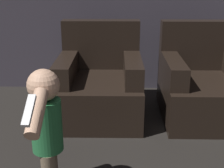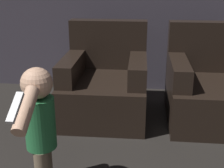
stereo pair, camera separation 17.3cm
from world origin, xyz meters
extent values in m
cube|color=black|center=(-0.01, 3.68, 0.19)|extent=(0.80, 0.91, 0.39)
cube|color=black|center=(-0.01, 4.05, 0.63)|extent=(0.79, 0.17, 0.50)
cube|color=black|center=(-0.32, 3.67, 0.49)|extent=(0.17, 0.74, 0.20)
cube|color=black|center=(0.31, 3.68, 0.49)|extent=(0.17, 0.74, 0.20)
cube|color=black|center=(1.00, 3.68, 0.19)|extent=(0.79, 0.90, 0.39)
cube|color=black|center=(0.99, 4.05, 0.63)|extent=(0.79, 0.16, 0.50)
cube|color=black|center=(0.68, 3.68, 0.49)|extent=(0.16, 0.74, 0.20)
cylinder|color=brown|center=(-0.24, 2.54, 0.17)|extent=(0.09, 0.09, 0.33)
cylinder|color=#236638|center=(-0.24, 2.49, 0.49)|extent=(0.18, 0.18, 0.32)
sphere|color=tan|center=(-0.24, 2.49, 0.74)|extent=(0.18, 0.18, 0.18)
cylinder|color=tan|center=(-0.25, 2.61, 0.48)|extent=(0.08, 0.08, 0.27)
cylinder|color=tan|center=(-0.22, 2.27, 0.68)|extent=(0.08, 0.27, 0.20)
cube|color=white|center=(-0.22, 2.15, 0.75)|extent=(0.04, 0.16, 0.10)
camera|label=1|loc=(0.19, 0.88, 1.33)|focal=50.00mm
camera|label=2|loc=(0.36, 0.89, 1.33)|focal=50.00mm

